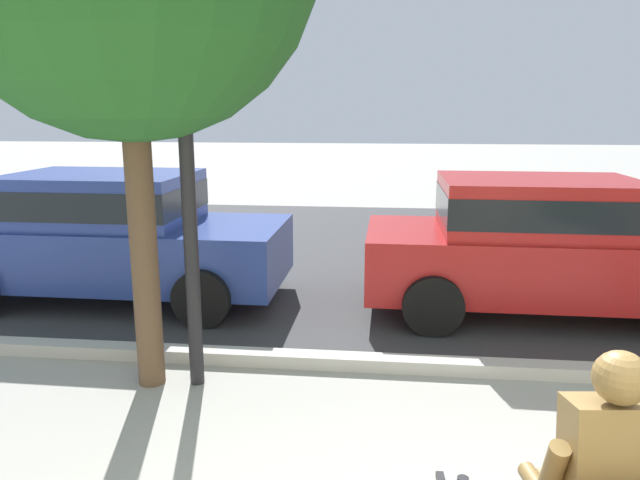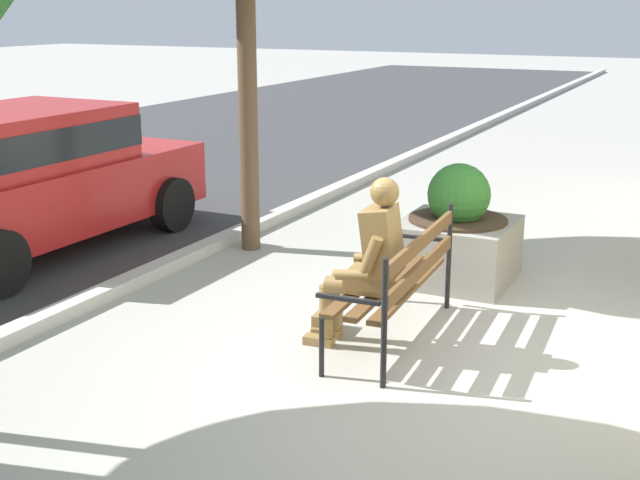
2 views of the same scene
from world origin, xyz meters
TOP-DOWN VIEW (x-y plane):
  - street_surface at (0.00, 7.50)m, footprint 60.00×9.00m
  - curb_stone at (0.00, 2.90)m, footprint 60.00×0.20m
  - parked_car_blue at (-4.22, 4.65)m, footprint 4.12×1.95m
  - parked_car_red at (0.90, 4.65)m, footprint 4.12×1.95m
  - lamp_post at (-2.48, 2.46)m, footprint 0.32×0.32m

SIDE VIEW (x-z plane):
  - street_surface at x=0.00m, z-range 0.00..0.01m
  - curb_stone at x=0.00m, z-range 0.00..0.12m
  - parked_car_blue at x=-4.22m, z-range 0.06..1.62m
  - parked_car_red at x=0.90m, z-range 0.06..1.62m
  - lamp_post at x=-2.48m, z-range 0.60..4.50m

